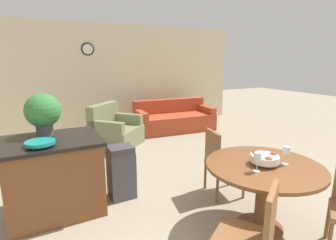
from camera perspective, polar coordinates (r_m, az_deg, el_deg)
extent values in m
cube|color=beige|center=(7.00, -14.67, 8.85)|extent=(8.00, 0.06, 2.70)
cylinder|color=black|center=(6.90, -17.10, 14.55)|extent=(0.31, 0.02, 0.31)
cylinder|color=white|center=(6.88, -17.08, 14.55)|extent=(0.24, 0.01, 0.24)
cylinder|color=brown|center=(3.24, 19.13, -21.19)|extent=(0.50, 0.50, 0.04)
cylinder|color=brown|center=(3.06, 19.64, -15.60)|extent=(0.12, 0.12, 0.68)
cylinder|color=brown|center=(2.91, 20.18, -9.41)|extent=(1.19, 1.19, 0.03)
cube|color=brown|center=(2.34, 15.88, -23.59)|extent=(0.58, 0.58, 0.05)
cube|color=brown|center=(2.18, 21.44, -19.13)|extent=(0.35, 0.25, 0.45)
cylinder|color=brown|center=(3.30, 31.44, -18.13)|extent=(0.04, 0.04, 0.40)
cylinder|color=brown|center=(4.00, 13.26, -11.01)|extent=(0.04, 0.04, 0.40)
cylinder|color=brown|center=(3.70, 16.18, -13.23)|extent=(0.04, 0.04, 0.40)
cylinder|color=brown|center=(3.84, 8.12, -11.83)|extent=(0.04, 0.04, 0.40)
cylinder|color=brown|center=(3.53, 10.70, -14.28)|extent=(0.04, 0.04, 0.40)
cube|color=brown|center=(3.67, 12.23, -9.36)|extent=(0.50, 0.50, 0.05)
cube|color=brown|center=(3.50, 9.66, -5.98)|extent=(0.12, 0.39, 0.45)
cylinder|color=silver|center=(2.90, 20.23, -8.82)|extent=(0.11, 0.11, 0.03)
cylinder|color=silver|center=(2.88, 20.31, -7.88)|extent=(0.29, 0.29, 0.07)
sphere|color=#B73323|center=(2.94, 21.88, -7.15)|extent=(0.07, 0.07, 0.07)
sphere|color=#B73323|center=(2.91, 18.47, -7.07)|extent=(0.07, 0.07, 0.07)
sphere|color=#B73323|center=(2.79, 21.03, -8.18)|extent=(0.07, 0.07, 0.07)
cylinder|color=silver|center=(2.71, 18.71, -10.51)|extent=(0.06, 0.06, 0.01)
cylinder|color=silver|center=(2.69, 18.79, -9.42)|extent=(0.01, 0.01, 0.11)
cylinder|color=silver|center=(2.66, 18.94, -7.55)|extent=(0.07, 0.07, 0.08)
cylinder|color=silver|center=(2.99, 24.14, -8.74)|extent=(0.06, 0.06, 0.01)
cylinder|color=silver|center=(2.97, 24.24, -7.74)|extent=(0.01, 0.01, 0.11)
cylinder|color=silver|center=(2.94, 24.41, -6.03)|extent=(0.07, 0.07, 0.08)
cube|color=brown|center=(3.47, -23.34, -11.36)|extent=(1.01, 0.81, 0.87)
cube|color=black|center=(3.32, -24.04, -4.17)|extent=(1.07, 0.87, 0.04)
cylinder|color=teal|center=(3.09, -26.03, -4.99)|extent=(0.11, 0.11, 0.02)
cylinder|color=teal|center=(3.08, -26.08, -4.45)|extent=(0.30, 0.30, 0.04)
cylinder|color=#4C4C51|center=(3.49, -25.25, -1.82)|extent=(0.20, 0.20, 0.15)
sphere|color=#387F3D|center=(3.45, -25.62, 1.88)|extent=(0.41, 0.41, 0.41)
cube|color=#47474C|center=(3.61, -10.12, -11.66)|extent=(0.33, 0.30, 0.62)
cube|color=#3C3C41|center=(3.48, -10.35, -6.34)|extent=(0.31, 0.29, 0.08)
cube|color=#B24228|center=(6.83, 1.46, -0.52)|extent=(2.07, 1.06, 0.42)
cube|color=#B24228|center=(7.07, 0.31, 3.15)|extent=(2.01, 0.36, 0.35)
cube|color=#B24228|center=(6.50, -5.96, -0.57)|extent=(0.23, 0.84, 0.58)
cube|color=#B24228|center=(7.23, 8.13, 0.76)|extent=(0.23, 0.84, 0.58)
cube|color=#7A7F5B|center=(5.72, -10.93, -3.56)|extent=(1.26, 1.25, 0.40)
cube|color=#7A7F5B|center=(5.78, -13.92, 1.04)|extent=(0.81, 0.77, 0.49)
cube|color=#7A7F5B|center=(5.36, -13.18, -3.55)|extent=(0.62, 0.66, 0.62)
cube|color=#7A7F5B|center=(6.02, -9.03, -1.54)|extent=(0.62, 0.66, 0.62)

